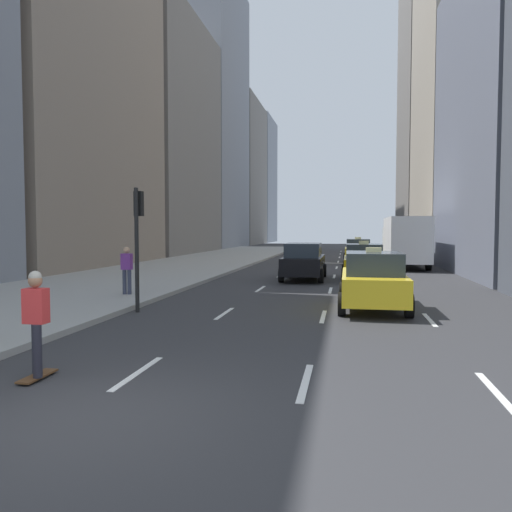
{
  "coord_description": "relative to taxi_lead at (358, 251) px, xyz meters",
  "views": [
    {
      "loc": [
        3.22,
        -5.72,
        2.4
      ],
      "look_at": [
        0.09,
        11.43,
        1.47
      ],
      "focal_mm": 35.0,
      "sensor_mm": 36.0,
      "label": 1
    }
  ],
  "objects": [
    {
      "name": "skateboarder",
      "position": [
        -5.64,
        -29.26,
        0.08
      ],
      "size": [
        0.36,
        0.8,
        1.75
      ],
      "color": "brown",
      "rests_on": "ground"
    },
    {
      "name": "taxi_third",
      "position": [
        0.0,
        -21.12,
        0.0
      ],
      "size": [
        2.02,
        4.4,
        1.87
      ],
      "color": "yellow",
      "rests_on": "ground"
    },
    {
      "name": "box_truck",
      "position": [
        2.8,
        -3.71,
        0.83
      ],
      "size": [
        2.58,
        8.4,
        3.15
      ],
      "color": "silver",
      "rests_on": "ground"
    },
    {
      "name": "taxi_lead",
      "position": [
        0.0,
        0.0,
        0.0
      ],
      "size": [
        2.02,
        4.4,
        1.87
      ],
      "color": "yellow",
      "rests_on": "ground"
    },
    {
      "name": "traffic_light_pole",
      "position": [
        -6.75,
        -22.77,
        1.53
      ],
      "size": [
        0.24,
        0.42,
        3.6
      ],
      "color": "black",
      "rests_on": "ground"
    },
    {
      "name": "lane_markings",
      "position": [
        -1.4,
        -7.66,
        -0.87
      ],
      "size": [
        5.72,
        56.0,
        0.01
      ],
      "color": "white",
      "rests_on": "ground"
    },
    {
      "name": "pedestrian_mid_block",
      "position": [
        -8.29,
        -20.22,
        0.19
      ],
      "size": [
        0.36,
        0.22,
        1.65
      ],
      "color": "#383D51",
      "rests_on": "sidewalk_left"
    },
    {
      "name": "ground_plane",
      "position": [
        -4.0,
        -30.66,
        -0.88
      ],
      "size": [
        160.0,
        160.0,
        0.0
      ],
      "primitive_type": "plane",
      "color": "#333335"
    },
    {
      "name": "building_row_left",
      "position": [
        -18.0,
        18.72,
        12.1
      ],
      "size": [
        6.0,
        98.2,
        35.03
      ],
      "color": "gray",
      "rests_on": "ground"
    },
    {
      "name": "sedan_black_near",
      "position": [
        -2.8,
        -12.59,
        0.01
      ],
      "size": [
        2.02,
        4.76,
        1.76
      ],
      "color": "black",
      "rests_on": "ground"
    },
    {
      "name": "building_row_right",
      "position": [
        8.0,
        1.51,
        13.14
      ],
      "size": [
        6.0,
        56.41,
        33.7
      ],
      "color": "#4C515B",
      "rests_on": "ground"
    },
    {
      "name": "sidewalk_left",
      "position": [
        -11.0,
        -3.66,
        -0.81
      ],
      "size": [
        8.0,
        66.0,
        0.15
      ],
      "primitive_type": "cube",
      "color": "#9E9E99",
      "rests_on": "ground"
    },
    {
      "name": "taxi_second",
      "position": [
        0.0,
        -12.45,
        0.0
      ],
      "size": [
        2.02,
        4.4,
        1.87
      ],
      "color": "yellow",
      "rests_on": "ground"
    }
  ]
}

